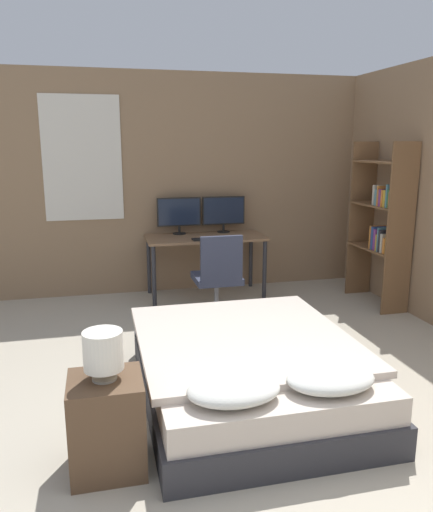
{
  "coord_description": "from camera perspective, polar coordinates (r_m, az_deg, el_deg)",
  "views": [
    {
      "loc": [
        -1.34,
        -1.86,
        1.85
      ],
      "look_at": [
        -0.22,
        2.87,
        0.75
      ],
      "focal_mm": 35.0,
      "sensor_mm": 36.0,
      "label": 1
    }
  ],
  "objects": [
    {
      "name": "bookshelf",
      "position": [
        5.96,
        18.61,
        4.04
      ],
      "size": [
        0.32,
        0.84,
        1.87
      ],
      "color": "brown",
      "rests_on": "ground_plane"
    },
    {
      "name": "bed",
      "position": [
        3.75,
        3.6,
        -12.84
      ],
      "size": [
        1.54,
        1.95,
        0.53
      ],
      "color": "#2D2D33",
      "rests_on": "ground_plane"
    },
    {
      "name": "desk",
      "position": [
        6.06,
        -1.26,
        1.42
      ],
      "size": [
        1.43,
        0.66,
        0.75
      ],
      "color": "#846042",
      "rests_on": "ground_plane"
    },
    {
      "name": "office_chair",
      "position": [
        5.36,
        0.16,
        -3.19
      ],
      "size": [
        0.52,
        0.52,
        0.93
      ],
      "color": "black",
      "rests_on": "ground_plane"
    },
    {
      "name": "nightstand",
      "position": [
        3.07,
        -12.39,
        -18.28
      ],
      "size": [
        0.42,
        0.39,
        0.56
      ],
      "color": "brown",
      "rests_on": "ground_plane"
    },
    {
      "name": "monitor_left",
      "position": [
        6.18,
        -4.3,
        4.89
      ],
      "size": [
        0.54,
        0.16,
        0.45
      ],
      "color": "black",
      "rests_on": "desk"
    },
    {
      "name": "bedside_lamp",
      "position": [
        2.87,
        -12.83,
        -10.54
      ],
      "size": [
        0.22,
        0.22,
        0.28
      ],
      "color": "gray",
      "rests_on": "nightstand"
    },
    {
      "name": "keyboard",
      "position": [
        5.83,
        -0.8,
        1.96
      ],
      "size": [
        0.41,
        0.13,
        0.02
      ],
      "color": "black",
      "rests_on": "desk"
    },
    {
      "name": "wall_back",
      "position": [
        6.37,
        -1.35,
        8.27
      ],
      "size": [
        12.0,
        0.08,
        2.7
      ],
      "color": "#8E7051",
      "rests_on": "ground_plane"
    },
    {
      "name": "monitor_right",
      "position": [
        6.29,
        0.82,
        5.07
      ],
      "size": [
        0.54,
        0.16,
        0.45
      ],
      "color": "black",
      "rests_on": "desk"
    },
    {
      "name": "computer_mouse",
      "position": [
        5.9,
        1.98,
        2.17
      ],
      "size": [
        0.07,
        0.05,
        0.04
      ],
      "color": "black",
      "rests_on": "desk"
    }
  ]
}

